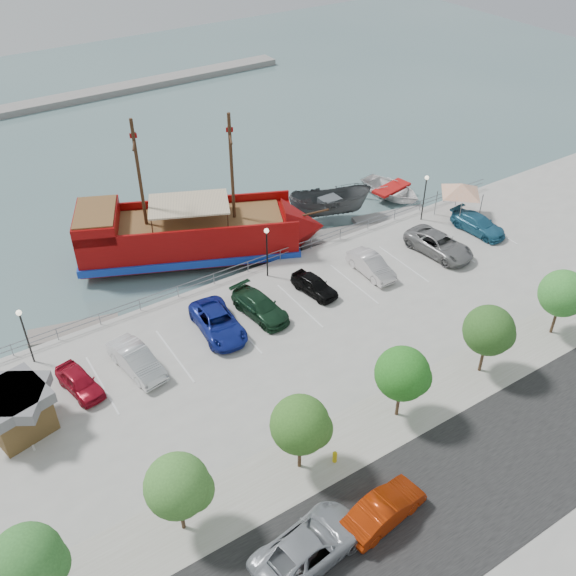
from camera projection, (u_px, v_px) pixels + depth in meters
ground at (315, 331)px, 46.25m from camera, size 160.00×160.00×0.00m
land_slab at (556, 555)px, 31.82m from camera, size 100.00×58.00×1.20m
street at (483, 477)px, 34.83m from camera, size 100.00×8.00×0.04m
sidewalk at (409, 408)px, 38.89m from camera, size 100.00×4.00×0.05m
seawall_railing at (259, 262)px, 50.61m from camera, size 50.00×0.06×1.00m
far_shore at (146, 84)px, 87.55m from camera, size 40.00×3.00×0.80m
pirate_ship at (207, 234)px, 52.79m from camera, size 20.64×13.15×12.92m
patrol_boat at (330, 206)px, 58.09m from camera, size 7.97×5.67×2.89m
speedboat at (391, 192)px, 61.88m from camera, size 5.66×7.13×1.33m
dock_west at (74, 331)px, 45.99m from camera, size 6.59×3.34×0.36m
dock_mid at (341, 235)px, 56.32m from camera, size 8.08×4.34×0.44m
dock_east at (391, 218)px, 58.85m from camera, size 7.33×3.57×0.40m
shed at (16, 410)px, 36.66m from camera, size 4.30×4.30×2.95m
canopy_tent at (462, 184)px, 55.58m from camera, size 4.72×4.72×3.72m
street_van at (309, 546)px, 30.62m from camera, size 6.37×3.62×1.68m
street_sedan at (384, 509)px, 32.29m from camera, size 5.03×2.34×1.59m
fire_hydrant at (335, 456)px, 35.40m from camera, size 0.28×0.28×0.80m
lamp_post_left at (23, 327)px, 40.45m from camera, size 0.36×0.36×4.28m
lamp_post_mid at (267, 244)px, 48.30m from camera, size 0.36×0.36×4.28m
lamp_post_right at (425, 190)px, 55.28m from camera, size 0.36×0.36×4.28m
tree_a at (31, 562)px, 27.36m from camera, size 3.30×3.20×5.00m
tree_b at (181, 487)px, 30.41m from camera, size 3.30×3.20×5.00m
tree_c at (303, 426)px, 33.46m from camera, size 3.30×3.20×5.00m
tree_d at (405, 375)px, 36.51m from camera, size 3.30×3.20×5.00m
tree_e at (491, 331)px, 39.57m from camera, size 3.30×3.20×5.00m
tree_f at (565, 294)px, 42.62m from camera, size 3.30×3.20×5.00m
parked_car_a at (79, 382)px, 39.71m from camera, size 2.38×4.28×1.38m
parked_car_b at (137, 360)px, 41.10m from camera, size 2.49×5.12×1.62m
parked_car_c at (218, 323)px, 44.20m from camera, size 3.02×5.77×1.55m
parked_car_d at (260, 306)px, 45.74m from camera, size 2.73×5.32×1.48m
parked_car_e at (314, 285)px, 47.90m from camera, size 2.27×4.23×1.37m
parked_car_f at (371, 265)px, 49.87m from camera, size 1.62×4.58×1.51m
parked_car_g at (439, 244)px, 52.17m from camera, size 3.43×6.18×1.64m
parked_car_h at (478, 224)px, 54.94m from camera, size 2.58×5.24×1.47m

